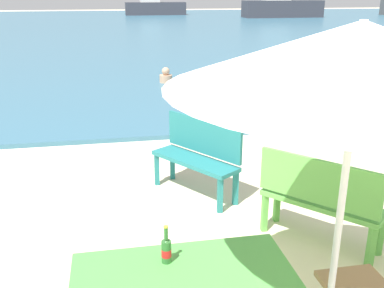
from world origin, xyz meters
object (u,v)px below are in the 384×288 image
beer_bottle_amber (166,249)px  boat_cargo_ship (155,7)px  patio_umbrella (360,55)px  bench_teal_center (198,152)px  bench_green_left (320,196)px  boat_tanker (282,7)px  swimmer_person (166,77)px

beer_bottle_amber → boat_cargo_ship: boat_cargo_ship is taller
patio_umbrella → bench_teal_center: 3.30m
beer_bottle_amber → bench_green_left: 2.03m
patio_umbrella → boat_tanker: (14.51, 37.82, -1.09)m
bench_teal_center → swimmer_person: size_ratio=2.90×
swimmer_person → boat_cargo_ship: 34.60m
patio_umbrella → bench_green_left: bearing=66.2°
patio_umbrella → bench_teal_center: patio_umbrella is taller
bench_teal_center → bench_green_left: 1.70m
beer_bottle_amber → boat_cargo_ship: bearing=84.0°
boat_cargo_ship → boat_tanker: 12.60m
beer_bottle_amber → swimmer_person: beer_bottle_amber is taller
beer_bottle_amber → boat_tanker: (15.52, 37.50, 0.17)m
bench_green_left → boat_cargo_ship: (2.94, 42.62, 0.32)m
patio_umbrella → swimmer_person: (0.20, 9.66, -1.88)m
bench_teal_center → bench_green_left: (0.92, -1.43, 0.00)m
boat_cargo_ship → boat_tanker: bearing=-29.8°
patio_umbrella → bench_green_left: size_ratio=2.02×
patio_umbrella → boat_tanker: size_ratio=0.32×
beer_bottle_amber → bench_teal_center: bearing=74.1°
bench_teal_center → bench_green_left: bearing=-57.2°
bench_teal_center → bench_green_left: size_ratio=1.05×
beer_bottle_amber → boat_cargo_ship: size_ratio=0.04×
swimmer_person → bench_green_left: bearing=-86.9°
bench_teal_center → patio_umbrella: bearing=-84.5°
bench_teal_center → swimmer_person: 6.79m
bench_green_left → boat_cargo_ship: bearing=86.1°
bench_teal_center → boat_cargo_ship: (3.86, 41.19, 0.32)m
bench_teal_center → swimmer_person: bearing=86.0°
swimmer_person → boat_tanker: size_ratio=0.06×
swimmer_person → boat_cargo_ship: boat_cargo_ship is taller
beer_bottle_amber → swimmer_person: 9.43m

